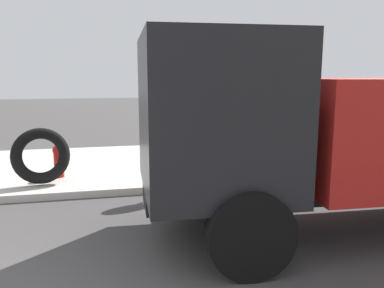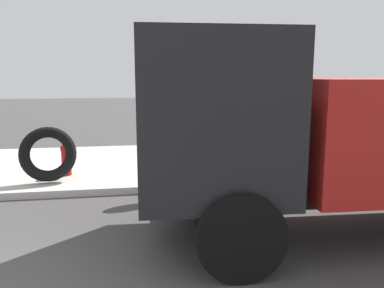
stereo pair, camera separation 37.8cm
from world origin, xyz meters
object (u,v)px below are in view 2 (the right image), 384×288
at_px(fire_hydrant, 66,158).
at_px(dump_truck_red, 358,131).
at_px(stop_sign, 192,113).
at_px(loose_tire, 48,154).

xyz_separation_m(fire_hydrant, dump_truck_red, (4.88, -3.82, 1.06)).
relative_size(fire_hydrant, dump_truck_red, 0.11).
height_order(stop_sign, dump_truck_red, dump_truck_red).
relative_size(loose_tire, stop_sign, 0.56).
bearing_deg(fire_hydrant, stop_sign, -17.80).
bearing_deg(dump_truck_red, loose_tire, 147.17).
relative_size(fire_hydrant, stop_sign, 0.35).
distance_m(loose_tire, dump_truck_red, 6.23).
xyz_separation_m(stop_sign, dump_truck_red, (2.08, -2.92, -0.03)).
relative_size(stop_sign, dump_truck_red, 0.30).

